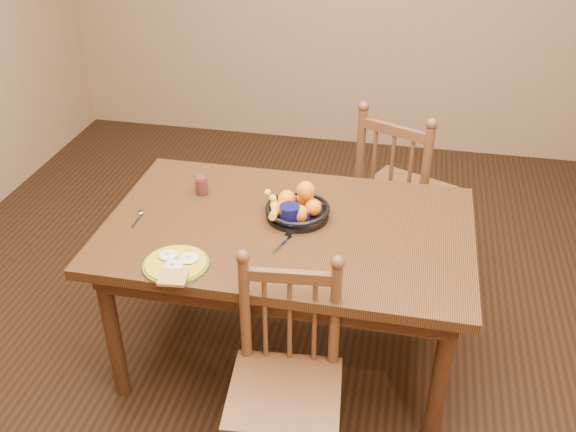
% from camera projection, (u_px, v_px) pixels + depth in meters
% --- Properties ---
extents(room, '(4.52, 5.02, 2.72)m').
position_uv_depth(room, '(288.00, 96.00, 2.48)').
color(room, black).
rests_on(room, ground).
extents(dining_table, '(1.60, 1.00, 0.75)m').
position_uv_depth(dining_table, '(288.00, 242.00, 2.85)').
color(dining_table, black).
rests_on(dining_table, ground).
extents(chair_far, '(0.60, 0.59, 1.02)m').
position_uv_depth(chair_far, '(401.00, 194.00, 3.55)').
color(chair_far, '#432514').
rests_on(chair_far, ground).
extents(chair_near, '(0.46, 0.44, 0.92)m').
position_uv_depth(chair_near, '(286.00, 383.00, 2.42)').
color(chair_near, '#432514').
rests_on(chair_near, ground).
extents(breakfast_plate, '(0.26, 0.29, 0.04)m').
position_uv_depth(breakfast_plate, '(176.00, 264.00, 2.54)').
color(breakfast_plate, '#59601E').
rests_on(breakfast_plate, dining_table).
extents(fork, '(0.06, 0.18, 0.00)m').
position_uv_depth(fork, '(285.00, 241.00, 2.69)').
color(fork, silver).
rests_on(fork, dining_table).
extents(spoon, '(0.04, 0.16, 0.01)m').
position_uv_depth(spoon, '(139.00, 215.00, 2.87)').
color(spoon, silver).
rests_on(spoon, dining_table).
extents(coffee_mug, '(0.13, 0.09, 0.10)m').
position_uv_depth(coffee_mug, '(291.00, 216.00, 2.77)').
color(coffee_mug, '#0C0B40').
rests_on(coffee_mug, dining_table).
extents(juice_glass, '(0.06, 0.06, 0.09)m').
position_uv_depth(juice_glass, '(202.00, 185.00, 3.02)').
color(juice_glass, silver).
rests_on(juice_glass, dining_table).
extents(fruit_bowl, '(0.32, 0.29, 0.17)m').
position_uv_depth(fruit_bowl, '(297.00, 207.00, 2.84)').
color(fruit_bowl, black).
rests_on(fruit_bowl, dining_table).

